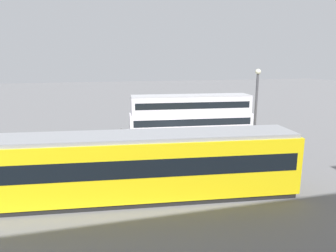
# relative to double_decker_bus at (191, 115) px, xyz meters

# --- Properties ---
(ground_plane) EXTENTS (160.00, 160.00, 0.00)m
(ground_plane) POSITION_rel_double_decker_bus_xyz_m (2.30, 1.11, -1.96)
(ground_plane) COLOR slate
(double_decker_bus) EXTENTS (11.84, 3.64, 3.83)m
(double_decker_bus) POSITION_rel_double_decker_bus_xyz_m (0.00, 0.00, 0.00)
(double_decker_bus) COLOR silver
(double_decker_bus) RESTS_ON ground
(tram_yellow) EXTENTS (15.85, 4.37, 3.41)m
(tram_yellow) POSITION_rel_double_decker_bus_xyz_m (6.65, 12.45, -0.19)
(tram_yellow) COLOR yellow
(tram_yellow) RESTS_ON ground
(pedestrian_near_railing) EXTENTS (0.44, 0.44, 1.65)m
(pedestrian_near_railing) POSITION_rel_double_decker_bus_xyz_m (7.19, 6.18, -1.01)
(pedestrian_near_railing) COLOR #33384C
(pedestrian_near_railing) RESTS_ON ground
(pedestrian_railing) EXTENTS (8.88, 0.19, 1.08)m
(pedestrian_railing) POSITION_rel_double_decker_bus_xyz_m (2.84, 6.59, -1.21)
(pedestrian_railing) COLOR gray
(pedestrian_railing) RESTS_ON ground
(info_sign) EXTENTS (1.08, 0.24, 2.57)m
(info_sign) POSITION_rel_double_decker_bus_xyz_m (7.33, 7.07, -0.19)
(info_sign) COLOR slate
(info_sign) RESTS_ON ground
(street_lamp) EXTENTS (0.36, 0.36, 6.49)m
(street_lamp) POSITION_rel_double_decker_bus_xyz_m (-1.31, 9.37, 1.86)
(street_lamp) COLOR #4C4C51
(street_lamp) RESTS_ON ground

